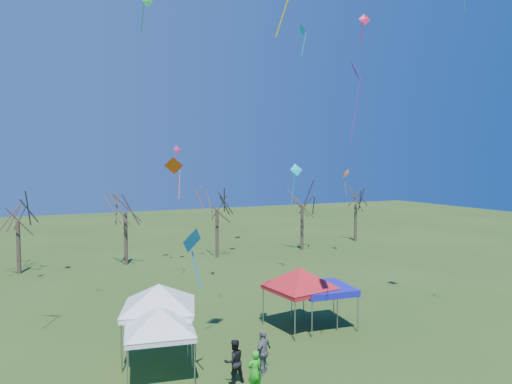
# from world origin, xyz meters

# --- Properties ---
(ground) EXTENTS (140.00, 140.00, 0.00)m
(ground) POSITION_xyz_m (0.00, 0.00, 0.00)
(ground) COLOR #294B18
(ground) RESTS_ON ground
(tree_1) EXTENTS (3.42, 3.42, 7.54)m
(tree_1) POSITION_xyz_m (-10.77, 24.65, 5.79)
(tree_1) COLOR #3D2D21
(tree_1) RESTS_ON ground
(tree_2) EXTENTS (3.71, 3.71, 8.18)m
(tree_2) POSITION_xyz_m (-2.37, 24.38, 6.29)
(tree_2) COLOR #3D2D21
(tree_2) RESTS_ON ground
(tree_3) EXTENTS (3.59, 3.59, 7.91)m
(tree_3) POSITION_xyz_m (6.03, 24.04, 6.08)
(tree_3) COLOR #3D2D21
(tree_3) RESTS_ON ground
(tree_4) EXTENTS (3.58, 3.58, 7.89)m
(tree_4) POSITION_xyz_m (15.36, 24.00, 6.06)
(tree_4) COLOR #3D2D21
(tree_4) RESTS_ON ground
(tree_5) EXTENTS (3.39, 3.39, 7.46)m
(tree_5) POSITION_xyz_m (23.72, 26.07, 5.73)
(tree_5) COLOR #3D2D21
(tree_5) RESTS_ON ground
(tent_white_west) EXTENTS (3.82, 3.82, 3.42)m
(tent_white_west) POSITION_xyz_m (-4.55, 1.92, 2.76)
(tent_white_west) COLOR gray
(tent_white_west) RESTS_ON ground
(tent_white_mid) EXTENTS (4.26, 4.26, 3.93)m
(tent_white_mid) POSITION_xyz_m (-4.10, 3.95, 3.17)
(tent_white_mid) COLOR gray
(tent_white_mid) RESTS_ON ground
(tent_red) EXTENTS (4.27, 4.27, 3.80)m
(tent_red) POSITION_xyz_m (3.64, 4.47, 3.06)
(tent_red) COLOR gray
(tent_red) RESTS_ON ground
(tent_blue) EXTENTS (3.15, 3.15, 2.24)m
(tent_blue) POSITION_xyz_m (4.92, 4.08, 2.06)
(tent_blue) COLOR gray
(tent_blue) RESTS_ON ground
(person_grey) EXTENTS (1.16, 1.00, 1.87)m
(person_grey) POSITION_xyz_m (-0.51, 0.42, 0.94)
(person_grey) COLOR slate
(person_grey) RESTS_ON ground
(person_dark) EXTENTS (0.87, 0.69, 1.77)m
(person_dark) POSITION_xyz_m (-1.93, 0.19, 0.88)
(person_dark) COLOR black
(person_dark) RESTS_ON ground
(person_green) EXTENTS (0.64, 0.45, 1.68)m
(person_green) POSITION_xyz_m (-1.52, -0.93, 0.84)
(person_green) COLOR green
(person_green) RESTS_ON ground
(kite_17) EXTENTS (0.86, 0.51, 2.57)m
(kite_17) POSITION_xyz_m (5.26, 7.74, 8.44)
(kite_17) COLOR #0DC4CC
(kite_17) RESTS_ON ground
(kite_26) EXTENTS (0.91, 0.80, 2.66)m
(kite_26) POSITION_xyz_m (-1.63, 17.51, 20.59)
(kite_26) COLOR green
(kite_26) RESTS_ON ground
(kite_1) EXTENTS (1.16, 1.01, 2.43)m
(kite_1) POSITION_xyz_m (-3.73, -0.02, 5.97)
(kite_1) COLOR #157FE3
(kite_1) RESTS_ON ground
(kite_22) EXTENTS (0.72, 0.75, 2.31)m
(kite_22) POSITION_xyz_m (4.25, 23.53, 6.50)
(kite_22) COLOR #F93D0D
(kite_22) RESTS_ON ground
(kite_18) EXTENTS (0.40, 0.86, 2.18)m
(kite_18) POSITION_xyz_m (7.32, 10.54, 17.82)
(kite_18) COLOR #0CB8B2
(kite_18) RESTS_ON ground
(kite_25) EXTENTS (0.72, 0.44, 1.53)m
(kite_25) POSITION_xyz_m (7.08, 3.66, 16.56)
(kite_25) COLOR #F11642
(kite_25) RESTS_ON ground
(kite_5) EXTENTS (1.09, 1.18, 3.50)m
(kite_5) POSITION_xyz_m (2.85, -1.24, 12.58)
(kite_5) COLOR #541ABC
(kite_5) RESTS_ON ground
(kite_11) EXTENTS (1.59, 1.20, 3.14)m
(kite_11) POSITION_xyz_m (-0.01, 16.67, 8.74)
(kite_11) COLOR #FB4F0D
(kite_11) RESTS_ON ground
(kite_12) EXTENTS (0.55, 0.90, 2.70)m
(kite_12) POSITION_xyz_m (17.58, 19.56, 7.95)
(kite_12) COLOR #D55C0B
(kite_12) RESTS_ON ground
(kite_19) EXTENTS (0.82, 0.65, 2.20)m
(kite_19) POSITION_xyz_m (1.42, 21.01, 10.01)
(kite_19) COLOR #E6337C
(kite_19) RESTS_ON ground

